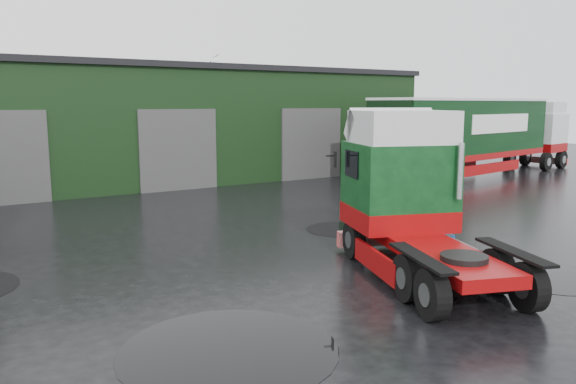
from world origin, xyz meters
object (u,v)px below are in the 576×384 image
object	(u,v)px
lorry_right	(464,139)
wash_bucket	(450,240)
warehouse	(139,123)
hero_tractor	(431,197)
tree_back_b	(197,110)

from	to	relation	value
lorry_right	wash_bucket	bearing A→B (deg)	-59.71
warehouse	wash_bucket	bearing A→B (deg)	-82.18
hero_tractor	wash_bucket	world-z (taller)	hero_tractor
wash_bucket	tree_back_b	size ratio (longest dim) A/B	0.04
wash_bucket	tree_back_b	xyz separation A→B (m)	(5.14, 30.82, 3.61)
tree_back_b	wash_bucket	bearing A→B (deg)	-99.47
hero_tractor	tree_back_b	bearing A→B (deg)	95.55
warehouse	lorry_right	world-z (taller)	warehouse
lorry_right	tree_back_b	bearing A→B (deg)	-170.25
warehouse	hero_tractor	size ratio (longest dim) A/B	4.86
wash_bucket	warehouse	bearing A→B (deg)	97.82
warehouse	tree_back_b	bearing A→B (deg)	51.34
warehouse	wash_bucket	size ratio (longest dim) A/B	104.91
hero_tractor	lorry_right	bearing A→B (deg)	57.77
tree_back_b	hero_tractor	bearing A→B (deg)	-104.24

